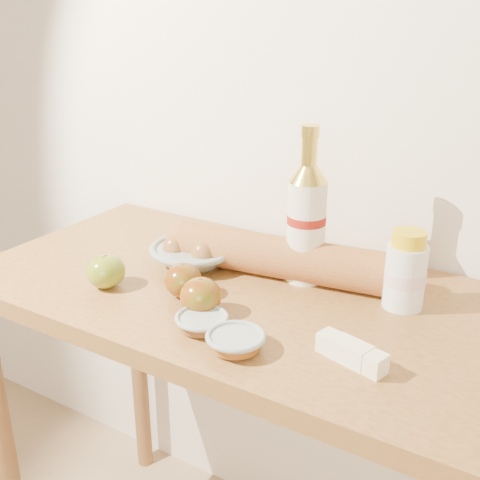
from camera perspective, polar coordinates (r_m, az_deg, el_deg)
name	(u,v)px	position (r m, az deg, el deg)	size (l,w,h in m)	color
back_wall	(324,75)	(1.42, 7.95, 15.26)	(3.50, 0.02, 2.60)	white
table	(247,341)	(1.31, 0.70, -9.56)	(1.20, 0.60, 0.90)	#A47035
bourbon_bottle	(306,220)	(1.25, 6.32, 1.89)	(0.10, 0.10, 0.33)	silver
cream_bottle	(405,272)	(1.19, 15.41, -2.97)	(0.08, 0.08, 0.16)	white
egg_bowl	(194,252)	(1.36, -4.36, -1.11)	(0.21, 0.21, 0.07)	gray
baguette	(278,257)	(1.29, 3.66, -1.60)	(0.55, 0.17, 0.09)	#B47037
apple_yellowgreen	(105,272)	(1.27, -12.68, -2.95)	(0.08, 0.08, 0.07)	olive
apple_redgreen_front	(201,296)	(1.14, -3.74, -5.35)	(0.10, 0.10, 0.07)	#980D08
apple_redgreen_right	(183,280)	(1.21, -5.39, -3.83)	(0.08, 0.08, 0.07)	#880707
sugar_bowl	(202,322)	(1.10, -3.63, -7.75)	(0.11, 0.11, 0.03)	#98A6A0
syrup_bowl	(236,341)	(1.04, -0.42, -9.55)	(0.14, 0.14, 0.03)	#8F9C96
butter_stick	(351,353)	(1.02, 10.51, -10.47)	(0.13, 0.07, 0.04)	#F8F4C0
apple_extra	(107,271)	(1.28, -12.49, -2.88)	(0.08, 0.08, 0.07)	olive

